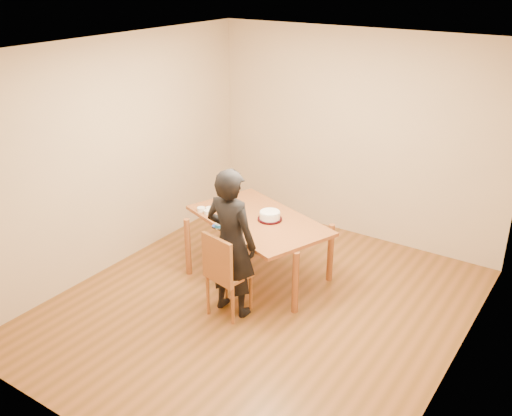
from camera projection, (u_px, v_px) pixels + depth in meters
The scene contains 16 objects.
room_shell at pixel (278, 180), 5.87m from camera, with size 4.00×4.50×2.70m.
dining_table at pixel (258, 220), 6.44m from camera, with size 1.61×0.96×0.04m, color brown.
dining_chair at pixel (229, 274), 5.88m from camera, with size 0.38×0.38×0.04m, color brown.
cake_plate at pixel (270, 219), 6.39m from camera, with size 0.28×0.28×0.02m, color red.
cake at pixel (270, 215), 6.37m from camera, with size 0.23×0.23×0.07m, color white.
frosting_dome at pixel (270, 211), 6.35m from camera, with size 0.23×0.23×0.03m, color white.
frosting_tub at pixel (219, 225), 6.18m from camera, with size 0.08×0.08×0.07m, color white.
frosting_lid at pixel (217, 226), 6.25m from camera, with size 0.10×0.10×0.01m, color #1A37A9.
frosting_dollop at pixel (217, 225), 6.24m from camera, with size 0.04×0.04×0.02m, color white.
ramekin_green at pixel (201, 209), 6.62m from camera, with size 0.09×0.09×0.04m, color white.
ramekin_yellow at pixel (208, 212), 6.55m from camera, with size 0.09×0.09×0.04m, color white.
ramekin_multi at pixel (209, 209), 6.63m from camera, with size 0.08×0.08×0.04m, color white.
candy_box_pink at pixel (230, 200), 6.91m from camera, with size 0.14×0.07×0.02m, color #E0349C.
candy_box_green at pixel (230, 198), 6.91m from camera, with size 0.14×0.07×0.02m, color green.
spatula at pixel (218, 229), 6.16m from camera, with size 0.17×0.02×0.01m, color black.
person at pixel (231, 243), 5.78m from camera, with size 0.58×0.38×1.60m, color black.
Camera 1 is at (2.87, -4.35, 3.43)m, focal length 40.00 mm.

